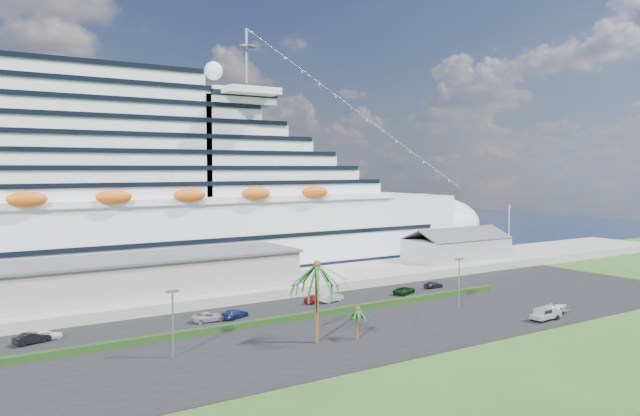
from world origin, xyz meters
TOP-DOWN VIEW (x-y plane):
  - ground at (0.00, 0.00)m, footprint 420.00×420.00m
  - asphalt_lot at (0.00, 11.00)m, footprint 140.00×38.00m
  - wharf at (0.00, 40.00)m, footprint 240.00×20.00m
  - water at (0.00, 130.00)m, footprint 420.00×160.00m
  - cruise_ship at (-21.53, 64.00)m, footprint 191.00×38.00m
  - terminal_building at (-25.00, 40.00)m, footprint 61.00×15.00m
  - port_shed at (52.00, 40.00)m, footprint 24.00×12.31m
  - flagpole at (70.04, 40.00)m, footprint 1.08×0.16m
  - hedge at (-8.00, 16.00)m, footprint 88.00×1.10m
  - lamp_post_left at (-28.00, 8.00)m, footprint 1.60×0.35m
  - lamp_post_right at (20.00, 8.00)m, footprint 1.60×0.35m
  - palm_tall at (-10.00, 4.00)m, footprint 8.82×8.82m
  - palm_short at (-4.50, 2.50)m, footprint 3.53×3.53m
  - parked_car_0 at (-39.35, 24.59)m, footprint 4.11×1.90m
  - parked_car_1 at (-41.30, 23.87)m, footprint 4.80×2.68m
  - parked_car_2 at (-17.35, 22.27)m, footprint 5.06×2.57m
  - parked_car_3 at (-13.27, 22.02)m, footprint 5.33×3.73m
  - parked_car_4 at (2.81, 24.66)m, footprint 4.66×3.25m
  - parked_car_5 at (5.54, 23.59)m, footprint 5.06×2.69m
  - parked_car_6 at (20.37, 21.86)m, footprint 5.67×4.08m
  - parked_car_7 at (28.77, 23.17)m, footprint 4.30×1.94m
  - pickup_truck at (25.14, -4.64)m, footprint 5.41×2.20m
  - boat_trailer at (29.81, -3.01)m, footprint 5.90×4.06m

SIDE VIEW (x-z plane):
  - ground at x=0.00m, z-range 0.00..0.00m
  - water at x=0.00m, z-range 0.00..0.02m
  - asphalt_lot at x=0.00m, z-range 0.00..0.12m
  - hedge at x=-8.00m, z-range 0.12..1.02m
  - parked_car_7 at x=28.77m, z-range 0.12..1.34m
  - parked_car_0 at x=-39.35m, z-range 0.12..1.48m
  - parked_car_2 at x=-17.35m, z-range 0.12..1.49m
  - parked_car_3 at x=-13.27m, z-range 0.12..1.55m
  - parked_car_6 at x=20.37m, z-range 0.12..1.55m
  - parked_car_4 at x=2.81m, z-range 0.12..1.59m
  - parked_car_1 at x=-41.30m, z-range 0.12..1.62m
  - wharf at x=0.00m, z-range 0.00..1.80m
  - parked_car_5 at x=5.54m, z-range 0.12..1.70m
  - pickup_truck at x=25.14m, z-range 0.21..2.09m
  - boat_trailer at x=29.81m, z-range 0.39..2.06m
  - palm_short at x=-4.50m, z-range 1.38..5.95m
  - port_shed at x=52.00m, z-range 0.71..8.08m
  - terminal_building at x=-25.00m, z-range 1.86..8.16m
  - lamp_post_left at x=-28.00m, z-range 1.21..9.48m
  - lamp_post_right at x=20.00m, z-range 1.21..9.48m
  - flagpole at x=70.04m, z-range 2.27..14.27m
  - palm_tall at x=-10.00m, z-range 3.64..14.77m
  - cruise_ship at x=-21.53m, z-range -10.31..43.69m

